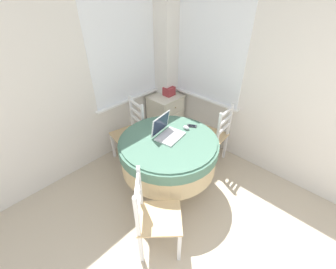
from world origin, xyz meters
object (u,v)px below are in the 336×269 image
Objects in this scene: round_dining_table at (169,151)px; dining_chair_camera_near at (155,217)px; dining_chair_near_back_window at (130,133)px; storage_box at (169,91)px; laptop at (167,132)px; cell_phone at (192,126)px; computer_mouse at (186,128)px; dining_chair_near_right_window at (214,136)px; corner_cabinet at (166,115)px.

dining_chair_camera_near is (-0.68, -0.46, -0.14)m from round_dining_table.
dining_chair_near_back_window is at bearing 86.65° from round_dining_table.
laptop is at bearing -138.10° from storage_box.
storage_box is at bearing 39.45° from dining_chair_camera_near.
dining_chair_camera_near is (-1.09, -0.44, -0.31)m from cell_phone.
dining_chair_near_back_window is (-0.26, 0.81, -0.33)m from computer_mouse.
cell_phone reaches higher than round_dining_table.
dining_chair_camera_near reaches higher than round_dining_table.
dining_chair_near_right_window reaches higher than corner_cabinet.
laptop is 2.25× the size of storage_box.
cell_phone is 0.95m from dining_chair_near_back_window.
laptop is at bearing 166.68° from dining_chair_near_right_window.
computer_mouse is at bearing 168.04° from dining_chair_near_right_window.
cell_phone is (0.41, -0.02, 0.18)m from round_dining_table.
dining_chair_near_back_window is at bearing 129.89° from dining_chair_near_right_window.
dining_chair_near_back_window reaches higher than corner_cabinet.
round_dining_table is at bearing -93.35° from dining_chair_near_back_window.
dining_chair_camera_near is at bearing -166.98° from dining_chair_near_right_window.
dining_chair_camera_near is at bearing -143.90° from laptop.
dining_chair_camera_near is (-0.99, -0.45, -0.33)m from computer_mouse.
computer_mouse is 0.09× the size of dining_chair_near_right_window.
dining_chair_near_right_window is at bearing -13.15° from cell_phone.
dining_chair_camera_near is at bearing -119.92° from dining_chair_near_back_window.
dining_chair_near_right_window is at bearing -13.32° from laptop.
computer_mouse is 1.11m from storage_box.
dining_chair_camera_near is at bearing -155.40° from computer_mouse.
storage_box is (0.65, 0.90, 0.00)m from computer_mouse.
cell_phone is at bearing -6.97° from computer_mouse.
cell_phone is at bearing 22.07° from dining_chair_camera_near.
round_dining_table is at bearing 172.06° from dining_chair_near_right_window.
storage_box is (0.06, -0.02, 0.42)m from corner_cabinet.
laptop is 0.40× the size of dining_chair_near_right_window.
cell_phone is at bearing 166.85° from dining_chair_near_right_window.
dining_chair_near_back_window and dining_chair_camera_near have the same top height.
dining_chair_near_right_window is 1.54m from dining_chair_camera_near.
corner_cabinet is at bearing 40.94° from dining_chair_camera_near.
storage_box reaches higher than round_dining_table.
laptop reaches higher than round_dining_table.
computer_mouse is at bearing -15.86° from laptop.
storage_box is at bearing 54.09° from computer_mouse.
dining_chair_camera_near reaches higher than cell_phone.
cell_phone is at bearing -117.71° from corner_cabinet.
computer_mouse is 0.09× the size of dining_chair_camera_near.
dining_chair_camera_near is 2.15m from storage_box.
round_dining_table is 7.16× the size of storage_box.
dining_chair_near_back_window is 1.00× the size of dining_chair_camera_near.
computer_mouse is 0.10m from cell_phone.
round_dining_table is 1.26× the size of dining_chair_near_back_window.
computer_mouse is 1.16m from corner_cabinet.
computer_mouse reaches higher than round_dining_table.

